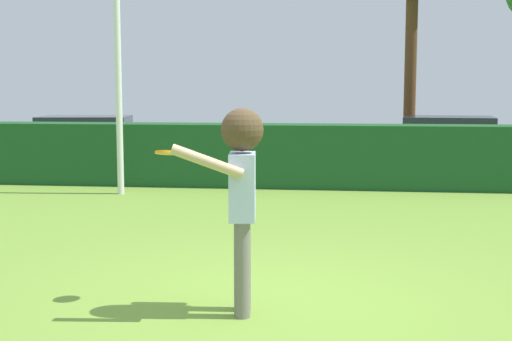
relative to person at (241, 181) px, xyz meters
The scene contains 6 objects.
ground_plane 1.25m from the person, 65.09° to the left, with size 60.00×60.00×0.00m, color olive.
person is the anchor object (origin of this frame).
frisbee 0.80m from the person, 158.60° to the left, with size 0.23×0.23×0.07m.
hedge_row 7.98m from the person, 88.73° to the left, with size 27.43×0.90×1.25m, color #1A4D23.
parked_car_blue 12.52m from the person, 116.48° to the left, with size 4.40×2.30×1.25m.
parked_car_red 12.56m from the person, 73.58° to the left, with size 4.36×2.17×1.25m.
Camera 1 is at (0.65, -6.28, 1.98)m, focal length 48.97 mm.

